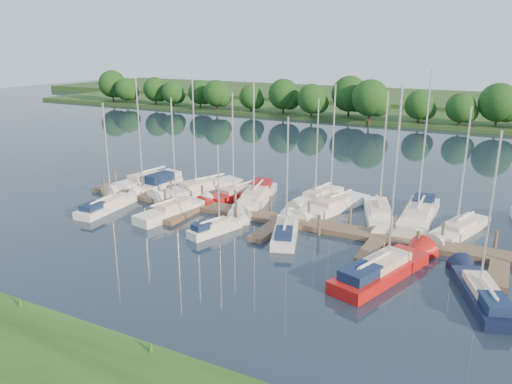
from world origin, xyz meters
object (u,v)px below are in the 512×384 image
at_px(sailboat_n_5, 317,199).
at_px(sailboat_s_2, 216,229).
at_px(dock, 279,222).
at_px(sailboat_n_0, 145,182).
at_px(motorboat, 159,185).

distance_m(sailboat_n_5, sailboat_s_2, 11.54).
xyz_separation_m(dock, sailboat_n_0, (-17.01, 4.06, 0.08)).
relative_size(motorboat, sailboat_s_2, 0.83).
bearing_deg(sailboat_s_2, motorboat, 164.60).
bearing_deg(sailboat_n_0, sailboat_n_5, -161.02).
xyz_separation_m(sailboat_n_0, sailboat_s_2, (13.45, -7.87, 0.03)).
bearing_deg(sailboat_n_5, dock, 95.23).
bearing_deg(motorboat, dock, 171.60).
bearing_deg(motorboat, sailboat_s_2, 151.95).
height_order(sailboat_n_5, sailboat_s_2, sailboat_n_5).
distance_m(sailboat_n_0, sailboat_s_2, 15.58).
relative_size(dock, sailboat_n_5, 4.10).
bearing_deg(sailboat_s_2, sailboat_n_0, 167.33).
relative_size(dock, sailboat_n_0, 3.53).
height_order(sailboat_n_0, sailboat_s_2, sailboat_n_0).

